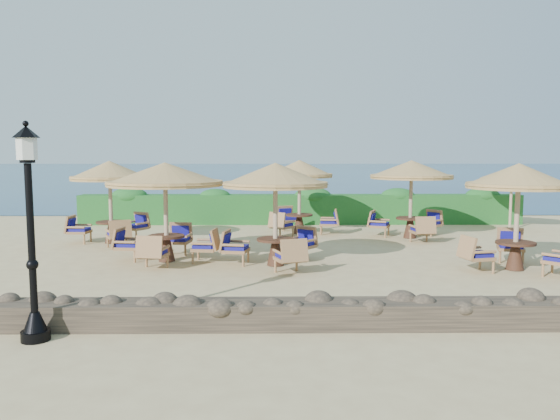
# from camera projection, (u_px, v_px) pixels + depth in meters

# --- Properties ---
(ground) EXTENTS (120.00, 120.00, 0.00)m
(ground) POSITION_uv_depth(u_px,v_px,m) (313.00, 257.00, 15.30)
(ground) COLOR tan
(ground) RESTS_ON ground
(sea) EXTENTS (160.00, 160.00, 0.00)m
(sea) POSITION_uv_depth(u_px,v_px,m) (281.00, 172.00, 84.91)
(sea) COLOR navy
(sea) RESTS_ON ground
(hedge) EXTENTS (18.00, 0.90, 1.20)m
(hedge) POSITION_uv_depth(u_px,v_px,m) (301.00, 209.00, 22.39)
(hedge) COLOR #19501F
(hedge) RESTS_ON ground
(stone_wall) EXTENTS (15.00, 0.65, 0.44)m
(stone_wall) POSITION_uv_depth(u_px,v_px,m) (339.00, 314.00, 9.11)
(stone_wall) COLOR brown
(stone_wall) RESTS_ON ground
(lamp_post) EXTENTS (0.44, 0.44, 3.31)m
(lamp_post) POSITION_uv_depth(u_px,v_px,m) (31.00, 242.00, 8.32)
(lamp_post) COLOR black
(lamp_post) RESTS_ON ground
(extra_parasol) EXTENTS (2.30, 2.30, 2.41)m
(extra_parasol) POSITION_uv_depth(u_px,v_px,m) (512.00, 173.00, 20.33)
(extra_parasol) COLOR tan
(extra_parasol) RESTS_ON ground
(cafe_set_0) EXTENTS (3.11, 3.11, 2.65)m
(cafe_set_0) POSITION_uv_depth(u_px,v_px,m) (165.00, 191.00, 14.47)
(cafe_set_0) COLOR tan
(cafe_set_0) RESTS_ON ground
(cafe_set_1) EXTENTS (2.81, 2.80, 2.65)m
(cafe_set_1) POSITION_uv_depth(u_px,v_px,m) (275.00, 193.00, 13.93)
(cafe_set_1) COLOR tan
(cafe_set_1) RESTS_ON ground
(cafe_set_2) EXTENTS (2.71, 2.71, 2.65)m
(cafe_set_2) POSITION_uv_depth(u_px,v_px,m) (518.00, 196.00, 13.40)
(cafe_set_2) COLOR tan
(cafe_set_2) RESTS_ON ground
(cafe_set_3) EXTENTS (2.65, 2.77, 2.65)m
(cafe_set_3) POSITION_uv_depth(u_px,v_px,m) (110.00, 187.00, 17.43)
(cafe_set_3) COLOR tan
(cafe_set_3) RESTS_ON ground
(cafe_set_4) EXTENTS (2.63, 2.75, 2.65)m
(cafe_set_4) POSITION_uv_depth(u_px,v_px,m) (299.00, 184.00, 19.49)
(cafe_set_4) COLOR tan
(cafe_set_4) RESTS_ON ground
(cafe_set_5) EXTENTS (2.83, 2.84, 2.65)m
(cafe_set_5) POSITION_uv_depth(u_px,v_px,m) (411.00, 182.00, 18.47)
(cafe_set_5) COLOR tan
(cafe_set_5) RESTS_ON ground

